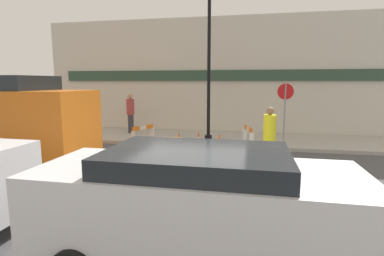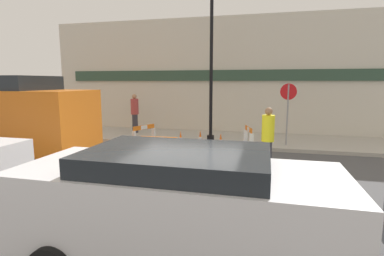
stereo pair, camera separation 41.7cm
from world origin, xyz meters
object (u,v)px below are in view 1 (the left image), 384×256
Objects in this scene: person_pedestrian at (131,112)px; stop_sign at (285,104)px; person_worker at (269,137)px; parked_car_1 at (197,202)px; work_van at (0,118)px; streetlamp_post at (209,38)px.

stop_sign is at bearing -165.38° from person_pedestrian.
parked_car_1 is at bearing 88.87° from person_worker.
person_pedestrian is 5.79m from work_van.
person_pedestrian is 0.33× the size of work_van.
work_van is at bearing 150.53° from parked_car_1.
streetlamp_post is 1.17× the size of work_van.
work_van reaches higher than person_pedestrian.
person_pedestrian reaches higher than person_worker.
streetlamp_post reaches higher than person_worker.
stop_sign reaches higher than person_pedestrian.
work_van is (-1.75, -5.51, 0.34)m from person_pedestrian.
person_pedestrian is at bearing 117.77° from parked_car_1.
work_van reaches higher than stop_sign.
person_worker is at bearing 7.99° from work_van.
streetlamp_post is 3.84m from stop_sign.
streetlamp_post is 1.51× the size of parked_car_1.
stop_sign is 0.42× the size of work_van.
person_worker is 4.97m from parked_car_1.
person_worker is at bearing 91.39° from stop_sign.
streetlamp_post is 2.77× the size of stop_sign.
parked_car_1 is at bearing 90.65° from stop_sign.
parked_car_1 is (4.87, -9.25, -0.17)m from person_pedestrian.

